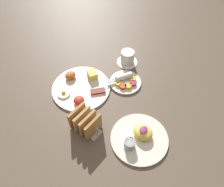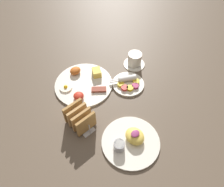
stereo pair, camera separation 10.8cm
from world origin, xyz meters
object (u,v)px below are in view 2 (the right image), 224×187
object	(u,v)px
plate_condiments	(128,83)
toast_rack	(80,118)
plate_breakfast	(83,83)
plate_foreground	(131,141)
coffee_cup	(135,60)

from	to	relation	value
plate_condiments	toast_rack	distance (m)	0.33
plate_breakfast	plate_foreground	size ratio (longest dim) A/B	1.19
plate_condiments	plate_breakfast	bearing A→B (deg)	138.02
plate_foreground	coffee_cup	bearing A→B (deg)	42.78
plate_breakfast	plate_condiments	xyz separation A→B (m)	(0.18, -0.16, 0.00)
plate_foreground	plate_condiments	bearing A→B (deg)	47.49
coffee_cup	plate_breakfast	bearing A→B (deg)	166.94
plate_breakfast	plate_condiments	bearing A→B (deg)	-41.98
plate_condiments	toast_rack	world-z (taller)	toast_rack
plate_condiments	coffee_cup	distance (m)	0.16
plate_breakfast	plate_foreground	distance (m)	0.41
plate_foreground	toast_rack	distance (m)	0.25
toast_rack	plate_breakfast	bearing A→B (deg)	49.99
plate_condiments	coffee_cup	size ratio (longest dim) A/B	1.41
plate_breakfast	toast_rack	bearing A→B (deg)	-130.01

